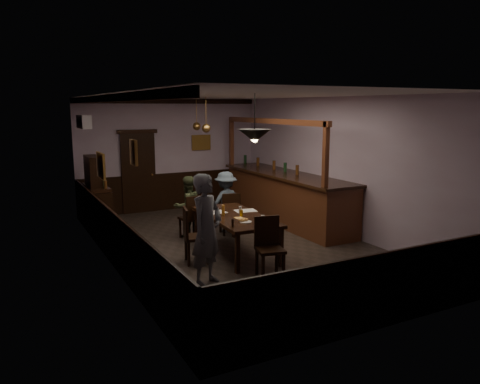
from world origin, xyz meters
TOP-DOWN VIEW (x-y plane):
  - room at (0.00, 0.00)m, footprint 5.01×8.01m
  - dining_table at (-0.24, -0.37)m, footprint 1.11×2.25m
  - chair_far_left at (-0.60, 0.92)m, footprint 0.46×0.46m
  - chair_far_right at (0.27, 0.87)m, footprint 0.48×0.48m
  - chair_near at (-0.29, -1.69)m, footprint 0.52×0.52m
  - chair_side at (-1.18, -0.51)m, footprint 0.53×0.53m
  - person_standing at (-1.35, -1.57)m, footprint 0.77×0.70m
  - person_seated_left at (-0.60, 1.20)m, footprint 0.71×0.60m
  - person_seated_right at (0.29, 1.15)m, footprint 0.93×0.60m
  - newspaper_left at (-0.49, 0.00)m, footprint 0.44×0.34m
  - newspaper_right at (0.11, -0.14)m, footprint 0.46×0.36m
  - napkin at (-0.28, -0.59)m, footprint 0.16×0.16m
  - saucer at (0.02, -0.90)m, footprint 0.15×0.15m
  - coffee_cup at (0.03, -0.94)m, footprint 0.08×0.08m
  - pastry_plate at (-0.33, -0.95)m, footprint 0.22×0.22m
  - pastry_ring_a at (-0.37, -0.89)m, footprint 0.13×0.13m
  - pastry_ring_b at (-0.31, -0.87)m, footprint 0.13×0.13m
  - soda_can at (-0.18, -0.50)m, footprint 0.07×0.07m
  - beer_glass at (-0.44, -0.26)m, footprint 0.06×0.06m
  - water_glass at (-0.11, -0.33)m, footprint 0.06×0.06m
  - pepper_mill at (-0.68, -1.13)m, footprint 0.04×0.04m
  - sideboard at (-2.21, 2.84)m, footprint 0.45×1.27m
  - bar_counter at (1.99, 1.31)m, footprint 1.04×4.48m
  - door_back at (-0.90, 3.95)m, footprint 0.90×0.06m
  - ac_unit at (-2.38, 2.90)m, footprint 0.20×0.85m
  - picture_left_small at (-2.46, -1.60)m, footprint 0.04×0.28m
  - picture_left_large at (-2.46, 0.80)m, footprint 0.04×0.62m
  - picture_back at (0.90, 3.96)m, footprint 0.55×0.04m
  - pendant_iron at (-0.28, -1.17)m, footprint 0.56×0.56m
  - pendant_brass_mid at (0.10, 1.75)m, footprint 0.20×0.20m
  - pendant_brass_far at (0.30, 2.81)m, footprint 0.20×0.20m

SIDE VIEW (x-z plane):
  - chair_far_right at x=0.27m, z-range 0.04..0.98m
  - chair_far_left at x=-0.60m, z-range 0.05..0.99m
  - chair_near at x=-0.29m, z-range 0.05..1.04m
  - chair_side at x=-1.18m, z-range 0.05..1.06m
  - bar_counter at x=1.99m, z-range -0.62..1.89m
  - person_seated_left at x=-0.60m, z-range 0.00..1.32m
  - sideboard at x=-2.21m, z-range -0.17..1.51m
  - person_seated_right at x=0.29m, z-range 0.00..1.37m
  - dining_table at x=-0.24m, z-range 0.31..1.06m
  - napkin at x=-0.28m, z-range 0.75..0.75m
  - newspaper_left at x=-0.49m, z-range 0.75..0.76m
  - newspaper_right at x=0.11m, z-range 0.75..0.76m
  - saucer at x=0.02m, z-range 0.75..0.76m
  - pastry_plate at x=-0.33m, z-range 0.75..0.76m
  - pastry_ring_a at x=-0.37m, z-range 0.77..0.81m
  - pastry_ring_b at x=-0.31m, z-range 0.77..0.81m
  - coffee_cup at x=0.03m, z-range 0.76..0.84m
  - soda_can at x=-0.18m, z-range 0.75..0.87m
  - pepper_mill at x=-0.68m, z-range 0.75..0.89m
  - water_glass at x=-0.11m, z-range 0.75..0.90m
  - beer_glass at x=-0.44m, z-range 0.75..0.95m
  - person_standing at x=-1.35m, z-range 0.00..1.77m
  - door_back at x=-0.90m, z-range 0.00..2.10m
  - room at x=0.00m, z-range -0.01..3.01m
  - picture_left_large at x=-2.46m, z-range 1.46..1.94m
  - picture_back at x=0.90m, z-range 1.59..2.01m
  - picture_left_small at x=-2.46m, z-range 1.97..2.33m
  - pendant_brass_mid at x=0.10m, z-range 1.89..2.70m
  - pendant_brass_far at x=0.30m, z-range 1.89..2.70m
  - pendant_iron at x=-0.28m, z-range 1.89..2.70m
  - ac_unit at x=-2.38m, z-range 2.30..2.60m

